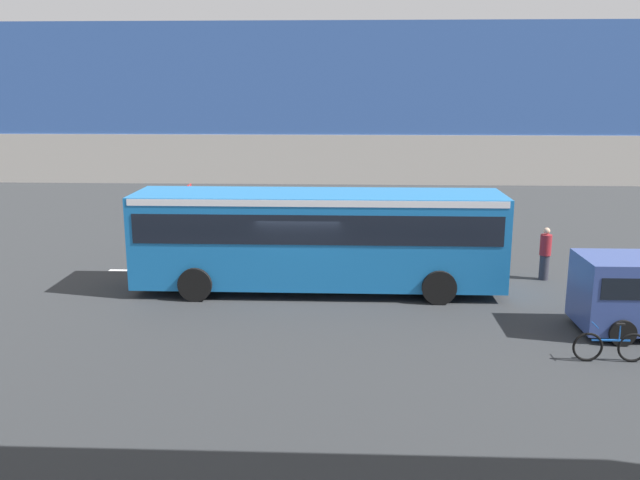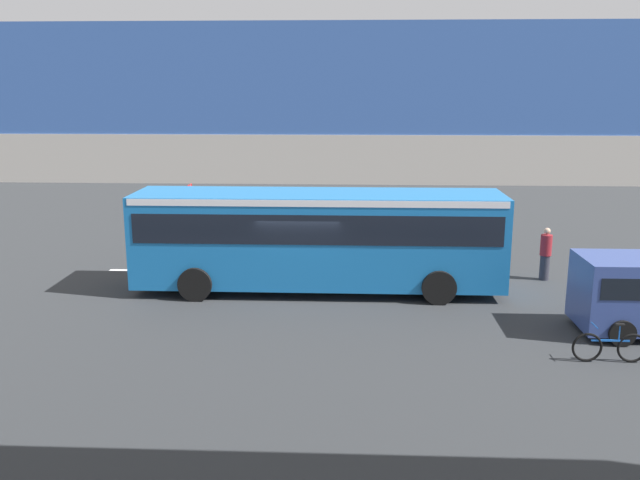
# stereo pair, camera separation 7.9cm
# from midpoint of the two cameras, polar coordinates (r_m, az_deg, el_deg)

# --- Properties ---
(ground) EXTENTS (80.00, 80.00, 0.00)m
(ground) POSITION_cam_midpoint_polar(r_m,az_deg,el_deg) (21.48, -1.55, -4.47)
(ground) COLOR #2D3033
(city_bus) EXTENTS (11.54, 2.85, 3.15)m
(city_bus) POSITION_cam_midpoint_polar(r_m,az_deg,el_deg) (21.29, -0.07, 0.63)
(city_bus) COLOR #196BB7
(city_bus) RESTS_ON ground
(bicycle_blue) EXTENTS (1.77, 0.44, 0.96)m
(bicycle_blue) POSITION_cam_midpoint_polar(r_m,az_deg,el_deg) (17.55, 23.37, -8.30)
(bicycle_blue) COLOR black
(bicycle_blue) RESTS_ON ground
(pedestrian) EXTENTS (0.38, 0.38, 1.79)m
(pedestrian) POSITION_cam_midpoint_polar(r_m,az_deg,el_deg) (23.91, 18.57, -1.14)
(pedestrian) COLOR #2D2D38
(pedestrian) RESTS_ON ground
(traffic_sign) EXTENTS (0.08, 0.60, 2.80)m
(traffic_sign) POSITION_cam_midpoint_polar(r_m,az_deg,el_deg) (25.94, -10.78, 2.63)
(traffic_sign) COLOR slate
(traffic_sign) RESTS_ON ground
(lane_dash_leftmost) EXTENTS (2.00, 0.20, 0.01)m
(lane_dash_leftmost) POSITION_cam_midpoint_polar(r_m,az_deg,el_deg) (24.14, 13.25, -2.85)
(lane_dash_leftmost) COLOR silver
(lane_dash_leftmost) RESTS_ON ground
(lane_dash_left) EXTENTS (2.00, 0.20, 0.01)m
(lane_dash_left) POSITION_cam_midpoint_polar(r_m,az_deg,el_deg) (23.73, 3.70, -2.80)
(lane_dash_left) COLOR silver
(lane_dash_left) RESTS_ON ground
(lane_dash_centre) EXTENTS (2.00, 0.20, 0.01)m
(lane_dash_centre) POSITION_cam_midpoint_polar(r_m,az_deg,el_deg) (23.98, -5.91, -2.67)
(lane_dash_centre) COLOR silver
(lane_dash_centre) RESTS_ON ground
(lane_dash_right) EXTENTS (2.00, 0.20, 0.01)m
(lane_dash_right) POSITION_cam_midpoint_polar(r_m,az_deg,el_deg) (24.89, -15.06, -2.48)
(lane_dash_right) COLOR silver
(lane_dash_right) RESTS_ON ground
(pedestrian_overpass) EXTENTS (25.35, 2.60, 7.01)m
(pedestrian_overpass) POSITION_cam_midpoint_polar(r_m,az_deg,el_deg) (8.35, -7.90, 4.40)
(pedestrian_overpass) COLOR #B2ADA5
(pedestrian_overpass) RESTS_ON ground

